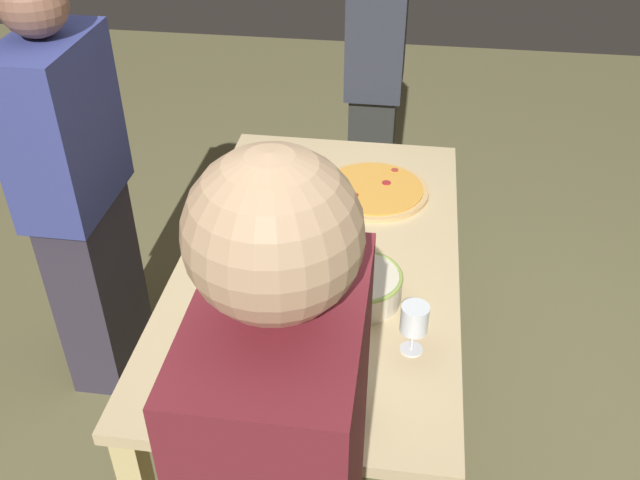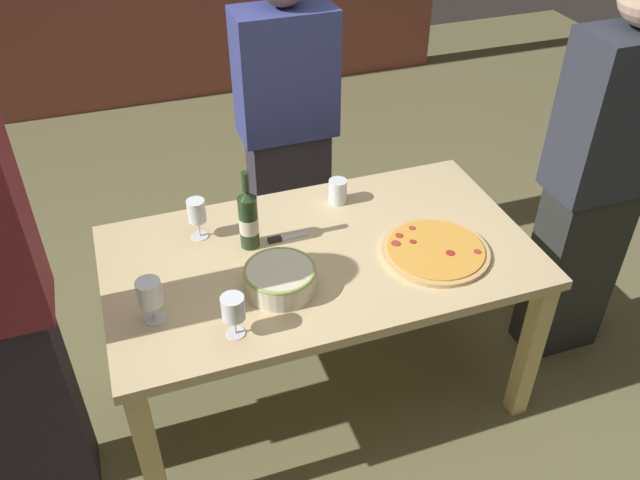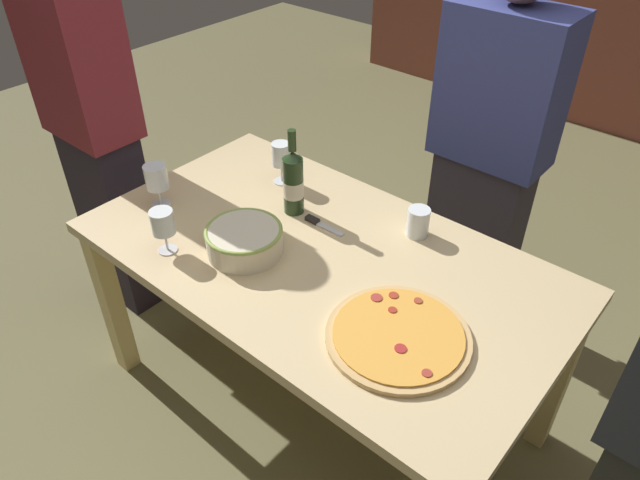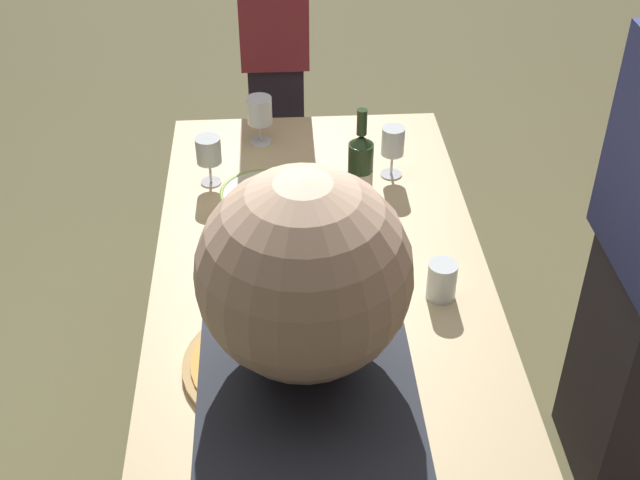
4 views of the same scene
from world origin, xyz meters
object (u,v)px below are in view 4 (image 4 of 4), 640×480
serving_bowl (264,204)px  person_guest_left (274,40)px  pizza (270,363)px  dining_table (320,284)px  wine_glass_far_left (260,113)px  wine_glass_by_bottle (209,153)px  cup_amber (442,280)px  wine_bottle (360,172)px  pizza_knife (361,230)px  wine_glass_near_pizza (393,144)px

serving_bowl → person_guest_left: 0.93m
pizza → serving_bowl: size_ratio=1.60×
dining_table → wine_glass_far_left: size_ratio=9.87×
wine_glass_by_bottle → person_guest_left: bearing=163.6°
cup_amber → person_guest_left: person_guest_left is taller
pizza → cup_amber: size_ratio=3.94×
wine_glass_far_left → cup_amber: size_ratio=1.57×
serving_bowl → wine_bottle: bearing=97.7°
wine_glass_far_left → wine_glass_by_bottle: bearing=-33.0°
dining_table → serving_bowl: 0.29m
cup_amber → pizza_knife: bearing=-148.9°
wine_glass_near_pizza → cup_amber: bearing=5.0°
pizza → person_guest_left: (-1.53, 0.04, 0.14)m
pizza → person_guest_left: bearing=178.3°
wine_glass_far_left → dining_table: bearing=13.8°
dining_table → wine_glass_by_bottle: bearing=-141.9°
wine_glass_near_pizza → wine_glass_by_bottle: (0.01, -0.56, -0.00)m
wine_glass_far_left → pizza: bearing=0.7°
wine_glass_by_bottle → person_guest_left: size_ratio=0.09×
wine_glass_by_bottle → pizza_knife: bearing=56.6°
person_guest_left → cup_amber: bearing=12.0°
person_guest_left → dining_table: bearing=0.0°
pizza → person_guest_left: size_ratio=0.23×
wine_glass_near_pizza → pizza: bearing=-25.6°
pizza_knife → person_guest_left: (-1.01, -0.22, 0.14)m
cup_amber → wine_bottle: bearing=-158.0°
wine_glass_by_bottle → serving_bowl: bearing=39.4°
dining_table → pizza: 0.44m
person_guest_left → wine_glass_far_left: bearing=-11.8°
pizza_knife → wine_glass_far_left: bearing=-151.9°
serving_bowl → cup_amber: 0.59m
pizza → wine_glass_by_bottle: bearing=-168.2°
serving_bowl → pizza_knife: serving_bowl is taller
pizza → wine_glass_by_bottle: size_ratio=2.59×
wine_glass_near_pizza → person_guest_left: person_guest_left is taller
wine_glass_near_pizza → wine_glass_far_left: (-0.23, -0.41, -0.00)m
dining_table → pizza: bearing=-19.4°
wine_glass_far_left → person_guest_left: bearing=173.2°
wine_glass_near_pizza → person_guest_left: (-0.71, -0.35, 0.04)m
dining_table → pizza_knife: 0.19m
dining_table → wine_glass_far_left: 0.69m
wine_glass_far_left → wine_bottle: bearing=35.6°
wine_glass_by_bottle → pizza_knife: 0.53m
wine_bottle → cup_amber: size_ratio=3.13×
wine_glass_near_pizza → wine_glass_by_bottle: 0.56m
wine_glass_far_left → person_guest_left: (-0.49, 0.06, 0.04)m
wine_glass_near_pizza → wine_glass_far_left: size_ratio=1.02×
wine_glass_near_pizza → person_guest_left: bearing=-154.1°
wine_glass_by_bottle → pizza: bearing=11.8°
pizza → wine_glass_by_bottle: (-0.81, -0.17, 0.10)m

